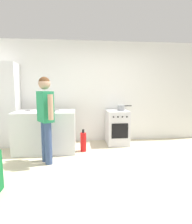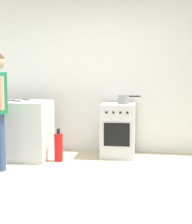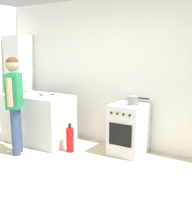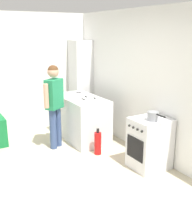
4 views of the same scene
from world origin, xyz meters
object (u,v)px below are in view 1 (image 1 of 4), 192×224
oven_left (117,127)px  knife_utility (49,111)px  pot (121,108)px  knife_paring (26,111)px  knife_carving (57,111)px  fire_extinguisher (83,142)px  larder_cabinet (8,105)px  person (45,113)px  knife_chef (53,110)px

oven_left → knife_utility: size_ratio=3.37×
oven_left → pot: bearing=-24.7°
knife_paring → knife_carving: size_ratio=0.58×
oven_left → fire_extinguisher: size_ratio=1.70×
knife_carving → knife_utility: bearing=146.2°
knife_paring → knife_utility: size_ratio=0.76×
oven_left → larder_cabinet: bearing=177.8°
larder_cabinet → knife_carving: bearing=-23.1°
pot → knife_carving: pot is taller
fire_extinguisher → knife_carving: bearing=174.0°
oven_left → fire_extinguisher: (-0.87, -0.48, -0.21)m
knife_utility → person: size_ratio=0.16×
knife_utility → fire_extinguisher: 1.04m
knife_utility → fire_extinguisher: (0.76, -0.19, -0.69)m
knife_utility → person: person is taller
knife_paring → larder_cabinet: (-0.51, 0.35, 0.09)m
pot → knife_chef: pot is taller
knife_paring → knife_carving: (0.71, -0.17, -0.00)m
knife_utility → knife_carving: bearing=-33.8°
knife_chef → larder_cabinet: larder_cabinet is taller
knife_carving → larder_cabinet: bearing=156.9°
knife_utility → larder_cabinet: (-1.02, 0.39, 0.10)m
knife_chef → knife_carving: 0.27m
knife_utility → larder_cabinet: bearing=159.1°
pot → knife_utility: 1.73m
knife_paring → fire_extinguisher: size_ratio=0.38×
knife_chef → larder_cabinet: 1.14m
pot → knife_paring: (-2.23, -0.21, -0.02)m
fire_extinguisher → larder_cabinet: larder_cabinet is taller
oven_left → knife_utility: (-1.63, -0.29, 0.48)m
knife_carving → person: size_ratio=0.21×
pot → knife_paring: pot is taller
knife_utility → oven_left: bearing=10.0°
oven_left → knife_utility: bearing=-170.0°
oven_left → fire_extinguisher: oven_left is taller
knife_paring → larder_cabinet: bearing=145.5°
knife_utility → knife_paring: bearing=175.6°
knife_utility → knife_chef: 0.14m
oven_left → knife_chef: knife_chef is taller
person → fire_extinguisher: size_ratio=3.21×
knife_paring → knife_carving: bearing=-13.6°
knife_paring → knife_utility: bearing=-4.4°
knife_paring → knife_chef: size_ratio=0.64×
knife_carving → larder_cabinet: 1.33m
knife_carving → larder_cabinet: (-1.22, 0.52, 0.10)m
knife_chef → pot: bearing=4.6°
fire_extinguisher → larder_cabinet: size_ratio=0.25×
pot → knife_carving: size_ratio=1.08×
knife_chef → fire_extinguisher: knife_chef is taller
larder_cabinet → pot: bearing=-2.9°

